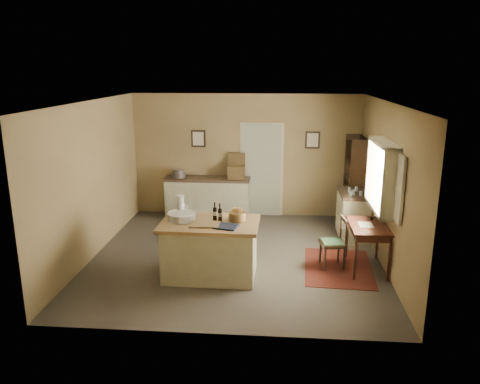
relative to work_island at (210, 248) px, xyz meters
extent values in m
plane|color=#4A4339|center=(0.34, 0.82, -0.48)|extent=(5.00, 5.00, 0.00)
cube|color=#8F774D|center=(0.34, 3.32, 0.87)|extent=(5.00, 0.10, 2.70)
cube|color=#8F774D|center=(0.34, -1.68, 0.87)|extent=(5.00, 0.10, 2.70)
cube|color=#8F774D|center=(-2.16, 0.82, 0.87)|extent=(0.10, 5.00, 2.70)
cube|color=#8F774D|center=(2.84, 0.82, 0.87)|extent=(0.10, 5.00, 2.70)
plane|color=silver|center=(0.34, 0.82, 2.22)|extent=(5.00, 5.00, 0.00)
cube|color=#A4A38C|center=(0.69, 3.29, 0.57)|extent=(0.97, 0.06, 2.11)
cube|color=black|center=(-0.71, 3.30, 1.24)|extent=(0.32, 0.02, 0.38)
cube|color=beige|center=(-0.71, 3.28, 1.24)|extent=(0.24, 0.01, 0.30)
cube|color=black|center=(1.79, 3.30, 1.24)|extent=(0.32, 0.02, 0.38)
cube|color=beige|center=(1.79, 3.28, 1.24)|extent=(0.24, 0.01, 0.30)
cube|color=beige|center=(2.72, 0.62, 0.54)|extent=(0.25, 1.32, 0.06)
cube|color=beige|center=(2.72, 0.62, 1.60)|extent=(0.25, 1.32, 0.06)
cube|color=white|center=(2.84, 0.62, 1.07)|extent=(0.01, 1.20, 1.00)
cube|color=beige|center=(2.80, -0.20, 1.07)|extent=(0.04, 0.35, 1.00)
cube|color=beige|center=(2.80, 1.44, 1.07)|extent=(0.04, 0.35, 1.00)
cube|color=beige|center=(0.01, 0.00, -0.06)|extent=(1.43, 0.91, 0.85)
cube|color=#A57F52|center=(0.01, 0.00, 0.40)|extent=(1.54, 1.02, 0.06)
cylinder|color=white|center=(-0.45, 0.06, 0.48)|extent=(0.44, 0.44, 0.11)
cube|color=#A57F52|center=(-0.04, -0.18, 0.44)|extent=(0.45, 0.32, 0.03)
cube|color=black|center=(0.28, -0.23, 0.44)|extent=(0.41, 0.36, 0.02)
cylinder|color=olive|center=(0.43, 0.09, 0.50)|extent=(0.27, 0.27, 0.14)
cylinder|color=black|center=(0.08, 0.10, 0.57)|extent=(0.06, 0.06, 0.29)
cylinder|color=black|center=(0.16, 0.05, 0.57)|extent=(0.06, 0.06, 0.29)
cube|color=beige|center=(-0.48, 3.02, -0.06)|extent=(1.82, 0.50, 0.85)
cube|color=#332319|center=(-0.48, 3.02, 0.39)|extent=(1.86, 0.53, 0.05)
cube|color=#4B361C|center=(0.16, 3.02, 0.56)|extent=(0.36, 0.27, 0.28)
cylinder|color=#59544F|center=(-1.12, 3.02, 0.51)|extent=(0.31, 0.31, 0.18)
cube|color=#521311|center=(2.09, 0.48, -0.48)|extent=(1.19, 1.66, 0.01)
cube|color=#361911|center=(2.54, 0.48, 0.27)|extent=(0.60, 0.98, 0.03)
cube|color=#361911|center=(2.54, 0.48, 0.20)|extent=(0.54, 0.92, 0.10)
cube|color=silver|center=(2.49, 0.48, 0.29)|extent=(0.22, 0.30, 0.01)
cylinder|color=black|center=(2.64, 0.75, 0.31)|extent=(0.05, 0.05, 0.05)
cylinder|color=#361911|center=(2.28, 0.03, -0.12)|extent=(0.04, 0.04, 0.72)
cylinder|color=#361911|center=(2.80, 0.03, -0.12)|extent=(0.04, 0.04, 0.72)
cylinder|color=#361911|center=(2.28, 0.93, -0.12)|extent=(0.04, 0.04, 0.72)
cylinder|color=#361911|center=(2.80, 0.93, -0.12)|extent=(0.04, 0.04, 0.72)
cube|color=beige|center=(2.54, 2.05, -0.06)|extent=(0.52, 0.95, 0.85)
cube|color=#332319|center=(2.54, 2.05, 0.39)|extent=(0.55, 0.99, 0.05)
cylinder|color=silver|center=(2.51, 1.91, 0.46)|extent=(0.23, 0.23, 0.09)
cube|color=black|center=(2.65, 2.41, 0.45)|extent=(0.32, 0.04, 1.87)
cube|color=black|center=(2.65, 3.22, 0.45)|extent=(0.32, 0.04, 1.87)
cube|color=black|center=(2.80, 2.82, 0.45)|extent=(0.02, 0.84, 1.87)
cube|color=black|center=(2.65, 2.82, -0.43)|extent=(0.32, 0.80, 0.03)
cube|color=black|center=(2.65, 2.82, 0.03)|extent=(0.32, 0.80, 0.03)
cube|color=black|center=(2.65, 2.82, 0.50)|extent=(0.32, 0.80, 0.03)
cube|color=black|center=(2.65, 2.82, 0.87)|extent=(0.32, 0.80, 0.03)
cube|color=black|center=(2.65, 2.82, 1.25)|extent=(0.32, 0.80, 0.03)
cylinder|color=white|center=(2.65, 2.82, 0.56)|extent=(0.12, 0.12, 0.11)
camera|label=1|loc=(1.04, -6.86, 2.76)|focal=35.00mm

